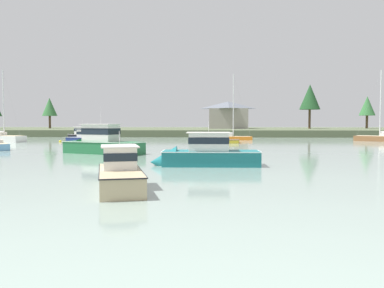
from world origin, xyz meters
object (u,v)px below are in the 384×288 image
Objects in this scene: cruiser_sand at (120,178)px; mooring_buoy_yellow at (60,141)px; cruiser_black at (81,136)px; sailboat_orange at (230,139)px; cruiser_green at (97,146)px; cruiser_teal at (201,158)px; mooring_buoy_red at (105,140)px; sailboat_white at (1,140)px; cruiser_navy at (89,141)px; dinghy_yellow at (234,142)px.

cruiser_sand reaches higher than mooring_buoy_yellow.
cruiser_black reaches higher than cruiser_sand.
sailboat_orange is 1.22× the size of cruiser_green.
cruiser_teal is (-4.15, -43.76, 0.36)m from sailboat_orange.
cruiser_teal is 17.23× the size of mooring_buoy_red.
cruiser_green is at bearing 108.70° from cruiser_sand.
sailboat_white is at bearing -135.74° from cruiser_black.
cruiser_black is at bearing 111.69° from cruiser_navy.
cruiser_teal is (-4.39, -33.40, 0.43)m from dinghy_yellow.
sailboat_orange is 1.65× the size of cruiser_navy.
mooring_buoy_red is (-22.66, 7.71, -0.10)m from dinghy_yellow.
cruiser_sand is 55.17m from sailboat_white.
cruiser_navy is 15.15× the size of mooring_buoy_yellow.
dinghy_yellow is 28.71m from mooring_buoy_yellow.
cruiser_green is at bearing -61.25° from mooring_buoy_yellow.
cruiser_black reaches higher than mooring_buoy_yellow.
sailboat_white is at bearing 123.70° from cruiser_sand.
cruiser_navy is (17.13, -6.89, 0.22)m from sailboat_white.
cruiser_black reaches higher than cruiser_teal.
dinghy_yellow is at bearing 82.52° from cruiser_teal.
cruiser_navy is 18.29m from cruiser_black.
sailboat_orange is at bearing 91.34° from dinghy_yellow.
cruiser_sand is (-8.03, -54.23, 0.25)m from sailboat_orange.
mooring_buoy_red is at bearing 45.10° from mooring_buoy_yellow.
sailboat_orange reaches higher than cruiser_teal.
cruiser_sand is 0.99× the size of cruiser_navy.
cruiser_green is 26.95m from dinghy_yellow.
cruiser_teal reaches higher than dinghy_yellow.
sailboat_orange is 0.99× the size of sailboat_white.
sailboat_white is (-30.61, 45.90, -0.21)m from cruiser_sand.
sailboat_orange reaches higher than dinghy_yellow.
mooring_buoy_yellow is at bearing -90.75° from cruiser_black.
cruiser_black is 51.53m from cruiser_teal.
cruiser_navy reaches higher than cruiser_sand.
dinghy_yellow is 31.00m from cruiser_black.
cruiser_green reaches higher than mooring_buoy_red.
mooring_buoy_yellow is at bearing 176.60° from dinghy_yellow.
cruiser_sand is at bearing -100.68° from dinghy_yellow.
cruiser_sand is at bearing -70.93° from cruiser_navy.
cruiser_teal is at bearing -97.48° from dinghy_yellow.
cruiser_sand is 53.56m from mooring_buoy_red.
dinghy_yellow is 8.19× the size of mooring_buoy_red.
cruiser_teal is at bearing -45.76° from sailboat_white.
sailboat_white is 17.19m from mooring_buoy_red.
cruiser_green is 16.15m from cruiser_teal.
sailboat_orange is at bearing -3.59° from cruiser_black.
cruiser_navy is 0.99× the size of cruiser_black.
cruiser_green is (-15.47, -32.24, 0.51)m from sailboat_orange.
mooring_buoy_red is at bearing -173.29° from sailboat_orange.
sailboat_white reaches higher than cruiser_sand.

